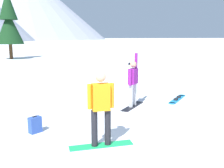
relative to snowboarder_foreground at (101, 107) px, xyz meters
The scene contains 7 objects.
ground_plane 1.19m from the snowboarder_foreground, 72.99° to the right, with size 800.00×800.00×0.00m, color white.
snowboarder_foreground is the anchor object (origin of this frame).
snowboarder_midground 3.60m from the snowboarder_foreground, 58.60° to the left, with size 1.23×1.29×1.97m.
loose_snowboard_near_right 5.50m from the snowboarder_foreground, 41.89° to the left, with size 1.48×1.50×0.09m.
backpack_blue 2.16m from the snowboarder_foreground, 140.12° to the left, with size 0.38×0.37×0.47m.
pine_tree_twin 26.64m from the snowboarder_foreground, 100.94° to the left, with size 3.12×3.12×7.84m.
peak_central_summit 249.40m from the snowboarder_foreground, 94.73° to the left, with size 153.99×153.99×65.67m.
Camera 1 is at (-1.41, -4.84, 2.57)m, focal length 40.45 mm.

